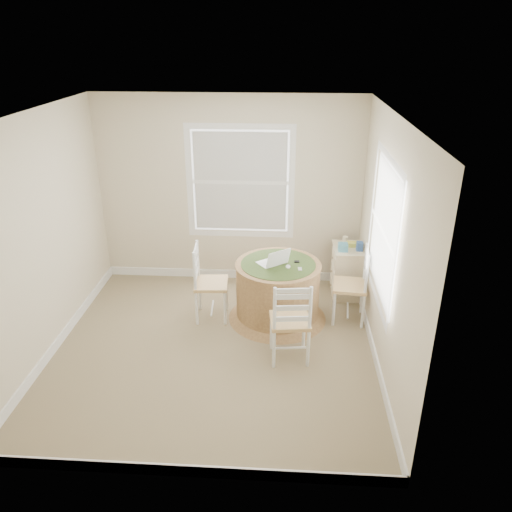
{
  "coord_description": "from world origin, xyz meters",
  "views": [
    {
      "loc": [
        0.78,
        -4.71,
        3.32
      ],
      "look_at": [
        0.45,
        0.45,
        0.97
      ],
      "focal_mm": 35.0,
      "sensor_mm": 36.0,
      "label": 1
    }
  ],
  "objects_px": {
    "chair_right": "(350,285)",
    "corner_chest": "(346,271)",
    "chair_left": "(211,283)",
    "round_table": "(278,289)",
    "chair_near": "(290,320)",
    "laptop": "(273,261)"
  },
  "relations": [
    {
      "from": "round_table",
      "to": "chair_left",
      "type": "bearing_deg",
      "value": 179.2
    },
    {
      "from": "corner_chest",
      "to": "laptop",
      "type": "bearing_deg",
      "value": -146.38
    },
    {
      "from": "round_table",
      "to": "laptop",
      "type": "distance_m",
      "value": 0.37
    },
    {
      "from": "chair_left",
      "to": "corner_chest",
      "type": "height_order",
      "value": "chair_left"
    },
    {
      "from": "chair_right",
      "to": "chair_near",
      "type": "bearing_deg",
      "value": -34.43
    },
    {
      "from": "chair_right",
      "to": "laptop",
      "type": "distance_m",
      "value": 0.99
    },
    {
      "from": "round_table",
      "to": "corner_chest",
      "type": "distance_m",
      "value": 1.13
    },
    {
      "from": "round_table",
      "to": "chair_right",
      "type": "bearing_deg",
      "value": -2.06
    },
    {
      "from": "chair_right",
      "to": "corner_chest",
      "type": "bearing_deg",
      "value": -176.86
    },
    {
      "from": "laptop",
      "to": "corner_chest",
      "type": "xyz_separation_m",
      "value": [
        0.97,
        0.66,
        -0.43
      ]
    },
    {
      "from": "chair_left",
      "to": "chair_right",
      "type": "height_order",
      "value": "same"
    },
    {
      "from": "chair_near",
      "to": "chair_right",
      "type": "relative_size",
      "value": 1.0
    },
    {
      "from": "chair_right",
      "to": "corner_chest",
      "type": "distance_m",
      "value": 0.66
    },
    {
      "from": "round_table",
      "to": "laptop",
      "type": "bearing_deg",
      "value": 176.27
    },
    {
      "from": "chair_near",
      "to": "chair_right",
      "type": "height_order",
      "value": "same"
    },
    {
      "from": "chair_left",
      "to": "round_table",
      "type": "bearing_deg",
      "value": -91.56
    },
    {
      "from": "laptop",
      "to": "corner_chest",
      "type": "bearing_deg",
      "value": 176.87
    },
    {
      "from": "chair_left",
      "to": "corner_chest",
      "type": "relative_size",
      "value": 1.36
    },
    {
      "from": "laptop",
      "to": "corner_chest",
      "type": "height_order",
      "value": "laptop"
    },
    {
      "from": "chair_left",
      "to": "laptop",
      "type": "xyz_separation_m",
      "value": [
        0.76,
        0.04,
        0.3
      ]
    },
    {
      "from": "round_table",
      "to": "chair_near",
      "type": "height_order",
      "value": "chair_near"
    },
    {
      "from": "chair_right",
      "to": "laptop",
      "type": "bearing_deg",
      "value": -82.89
    }
  ]
}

